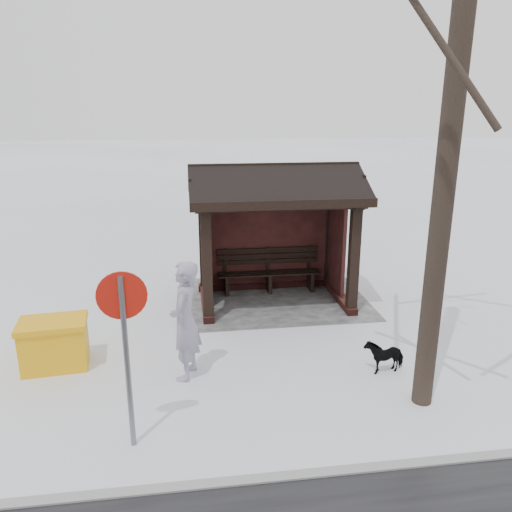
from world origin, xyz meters
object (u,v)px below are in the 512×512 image
Objects in this scene: pedestrian at (185,321)px; bus_shelter at (273,206)px; grit_bin at (54,343)px; road_sign at (124,324)px; dog at (384,355)px.

bus_shelter is at bearing 164.31° from pedestrian.
pedestrian is 1.69× the size of grit_bin.
pedestrian is at bearing -117.34° from road_sign.
dog is (-1.29, 3.39, -1.89)m from bus_shelter.
pedestrian is 3.01× the size of dog.
grit_bin is at bearing -60.69° from road_sign.
pedestrian is 0.83× the size of road_sign.
bus_shelter is 4.09m from dog.
grit_bin is at bearing -110.03° from dog.
pedestrian is at bearing 158.21° from grit_bin.
grit_bin is at bearing 31.41° from bus_shelter.
bus_shelter reaches higher than grit_bin.
pedestrian is 3.32m from dog.
dog is (-3.24, 0.26, -0.70)m from pedestrian.
bus_shelter is 1.85× the size of pedestrian.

